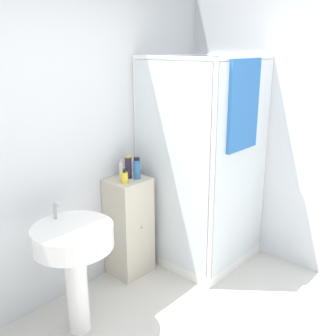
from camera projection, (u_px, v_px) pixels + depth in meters
wall_back at (55, 148)px, 2.97m from camera, size 6.40×0.06×2.50m
shower_enclosure at (204, 207)px, 3.67m from camera, size 0.88×0.91×1.91m
vanity_cabinet at (129, 227)px, 3.50m from camera, size 0.35×0.33×0.90m
sink at (74, 251)px, 2.70m from camera, size 0.55×0.55×0.96m
soap_dispenser at (124, 177)px, 3.25m from camera, size 0.06×0.06×0.12m
shampoo_bottle_tall_black at (128, 167)px, 3.36m from camera, size 0.06×0.06×0.21m
shampoo_bottle_blue at (137, 168)px, 3.35m from camera, size 0.06×0.06×0.19m
lotion_bottle_white at (121, 170)px, 3.38m from camera, size 0.04×0.04×0.16m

